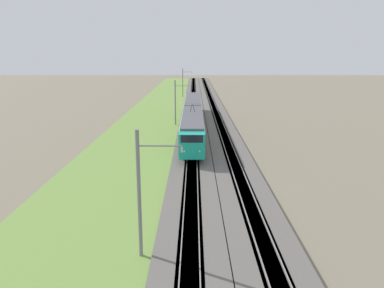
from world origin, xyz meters
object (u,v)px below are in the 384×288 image
(catenary_mast_near, at_px, (140,194))
(catenary_mast_mid, at_px, (176,102))
(passenger_train, at_px, (193,115))
(catenary_mast_far, at_px, (183,83))

(catenary_mast_near, distance_m, catenary_mast_mid, 41.25)
(catenary_mast_mid, bearing_deg, passenger_train, -144.42)
(catenary_mast_mid, relative_size, catenary_mast_far, 0.96)
(catenary_mast_mid, bearing_deg, catenary_mast_far, 0.00)
(passenger_train, height_order, catenary_mast_far, catenary_mast_far)
(catenary_mast_near, bearing_deg, passenger_train, -4.27)
(passenger_train, height_order, catenary_mast_mid, catenary_mast_mid)
(catenary_mast_near, xyz_separation_m, catenary_mast_far, (82.51, 0.00, 0.06))
(catenary_mast_near, height_order, catenary_mast_mid, catenary_mast_near)
(catenary_mast_mid, distance_m, catenary_mast_far, 41.25)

